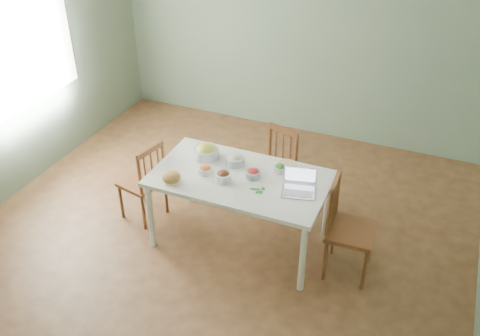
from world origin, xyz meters
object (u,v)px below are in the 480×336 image
at_px(laptop, 299,183).
at_px(chair_far, 273,171).
at_px(chair_left, 142,180).
at_px(chair_right, 351,229).
at_px(bowl_squash, 206,151).
at_px(dining_table, 240,210).
at_px(bread_boule, 171,177).

bearing_deg(laptop, chair_far, 111.44).
relative_size(chair_left, chair_right, 0.91).
xyz_separation_m(chair_far, chair_right, (1.01, -0.70, 0.05)).
distance_m(chair_right, laptop, 0.64).
xyz_separation_m(bowl_squash, laptop, (1.04, -0.22, 0.03)).
bearing_deg(chair_left, dining_table, 103.16).
height_order(chair_left, laptop, laptop).
distance_m(chair_far, bowl_squash, 0.84).
height_order(dining_table, chair_left, chair_left).
distance_m(chair_right, bread_boule, 1.72).
distance_m(dining_table, chair_far, 0.70).
relative_size(dining_table, chair_far, 1.84).
distance_m(chair_right, bowl_squash, 1.60).
xyz_separation_m(chair_left, bowl_squash, (0.67, 0.20, 0.40)).
relative_size(chair_far, laptop, 2.97).
height_order(chair_right, laptop, chair_right).
relative_size(chair_far, bowl_squash, 3.63).
relative_size(dining_table, chair_left, 1.83).
height_order(chair_far, bread_boule, chair_far).
distance_m(dining_table, bowl_squash, 0.67).
relative_size(chair_left, bread_boule, 5.26).
xyz_separation_m(chair_left, bread_boule, (0.56, -0.32, 0.38)).
height_order(chair_far, laptop, laptop).
height_order(bowl_squash, laptop, laptop).
relative_size(chair_far, chair_right, 0.90).
xyz_separation_m(chair_right, laptop, (-0.51, -0.03, 0.39)).
height_order(dining_table, chair_far, chair_far).
relative_size(chair_right, bowl_squash, 4.02).
height_order(chair_far, chair_left, chair_left).
xyz_separation_m(bread_boule, bowl_squash, (0.11, 0.52, 0.02)).
bearing_deg(chair_left, laptop, 101.83).
xyz_separation_m(dining_table, chair_far, (0.09, 0.69, 0.06)).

